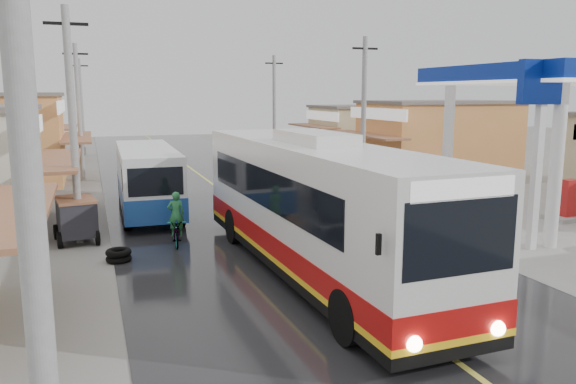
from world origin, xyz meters
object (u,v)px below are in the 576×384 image
Objects in this scene: tricycle_near at (76,217)px; tyre_stack at (119,255)px; coach_bus at (313,207)px; second_bus at (147,178)px; cyclist at (176,228)px.

tyre_stack is at bearing -74.92° from tricycle_near.
coach_bus is 8.90m from tricycle_near.
cyclist is (0.36, -5.79, -0.90)m from second_bus.
coach_bus is 16.66× the size of tyre_stack.
tricycle_near is 2.58× the size of tyre_stack.
cyclist is 2.41× the size of tyre_stack.
tricycle_near is (-2.85, -4.16, -0.64)m from second_bus.
coach_bus is 5.62m from cyclist.
cyclist is 2.41m from tyre_stack.
second_bus is 5.08m from tricycle_near.
second_bus reaches higher than cyclist.
tyre_stack is (1.25, -2.97, -0.69)m from tricycle_near.
second_bus is 5.87m from cyclist.
cyclist reaches higher than tricycle_near.
second_bus is 10.87× the size of tyre_stack.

